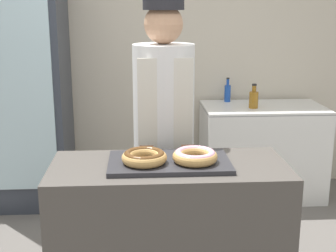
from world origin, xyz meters
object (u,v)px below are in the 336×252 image
Objects in this scene: brownie_back_left at (147,150)px; serving_tray at (169,162)px; donut_chocolate_glaze at (144,157)px; beverage_fridge at (30,92)px; baker_person at (163,135)px; brownie_back_right at (189,149)px; bottle_blue at (227,92)px; donut_light_glaze at (195,156)px; bottle_amber at (254,99)px; chest_freezer at (261,151)px.

serving_tray is at bearing -48.38° from brownie_back_left.
donut_chocolate_glaze is 0.12× the size of beverage_fridge.
brownie_back_right is at bearing -72.64° from baker_person.
bottle_blue is at bearing 68.22° from donut_chocolate_glaze.
donut_light_glaze is (0.26, 0.00, 0.00)m from donut_chocolate_glaze.
beverage_fridge is (-1.22, 1.78, 0.02)m from donut_light_glaze.
donut_light_glaze is (0.13, -0.04, 0.05)m from serving_tray.
bottle_amber is (0.98, 1.71, -0.05)m from donut_chocolate_glaze.
brownie_back_right reaches higher than serving_tray.
chest_freezer is 4.83× the size of bottle_blue.
beverage_fridge reaches higher than donut_chocolate_glaze.
brownie_back_left is 1.83m from bottle_amber.
donut_light_glaze reaches higher than chest_freezer.
baker_person is at bearing -126.13° from bottle_amber.
bottle_blue is at bearing 120.90° from bottle_amber.
brownie_back_right is at bearing -53.35° from beverage_fridge.
donut_light_glaze is at bearing -76.20° from baker_person.
chest_freezer is (2.05, 0.01, -0.57)m from beverage_fridge.
beverage_fridge is at bearing -179.81° from chest_freezer.
brownie_back_left is 0.04× the size of beverage_fridge.
beverage_fridge is at bearing 121.11° from brownie_back_left.
bottle_blue is at bearing 73.09° from brownie_back_right.
donut_light_glaze is 3.03× the size of brownie_back_left.
beverage_fridge is (-0.98, 1.62, 0.04)m from brownie_back_left.
donut_light_glaze is 1.08× the size of bottle_amber.
brownie_back_left is at bearing -113.12° from bottle_blue.
donut_chocolate_glaze is at bearing -163.99° from serving_tray.
serving_tray is at bearing -89.45° from baker_person.
donut_chocolate_glaze is 1.08× the size of bottle_amber.
serving_tray is 8.23× the size of brownie_back_left.
beverage_fridge reaches higher than brownie_back_left.
bottle_amber is (-0.11, -0.07, 0.50)m from chest_freezer.
baker_person is at bearing 77.16° from donut_chocolate_glaze.
serving_tray is at bearing -108.87° from bottle_blue.
bottle_blue is at bearing 71.13° from serving_tray.
serving_tray is at bearing -131.62° from brownie_back_right.
donut_chocolate_glaze is 2.16m from bottle_blue.
chest_freezer is at bearing 0.19° from beverage_fridge.
bottle_blue is at bearing 65.15° from baker_person.
chest_freezer is 0.52m from bottle_amber.
baker_person is 1.45m from bottle_amber.
brownie_back_right is 2.01m from beverage_fridge.
donut_light_glaze is 0.56m from baker_person.
brownie_back_right is at bearing -117.65° from chest_freezer.
brownie_back_right is at bearing 95.24° from donut_light_glaze.
beverage_fridge is 2.13m from chest_freezer.
bottle_amber is (0.96, 1.55, -0.03)m from brownie_back_left.
chest_freezer is (0.85, 1.62, -0.53)m from brownie_back_right.
baker_person reaches higher than serving_tray.
donut_chocolate_glaze is 0.17m from brownie_back_left.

